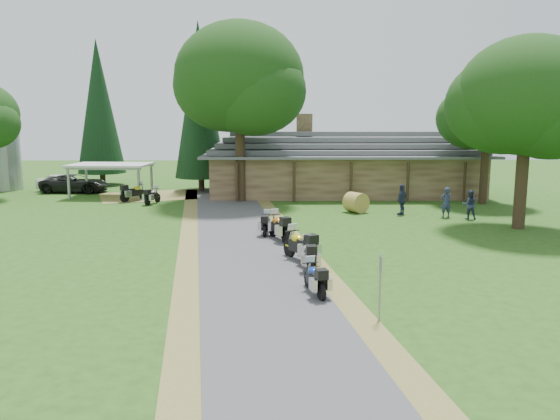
{
  "coord_description": "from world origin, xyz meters",
  "views": [
    {
      "loc": [
        0.56,
        -18.48,
        5.72
      ],
      "look_at": [
        0.86,
        6.41,
        1.6
      ],
      "focal_mm": 35.0,
      "sensor_mm": 36.0,
      "label": 1
    }
  ],
  "objects_px": {
    "motorcycle_row_a": "(315,277)",
    "motorcycle_row_b": "(309,253)",
    "car_white_sedan": "(64,180)",
    "motorcycle_carport_b": "(152,195)",
    "hay_bale": "(356,202)",
    "motorcycle_row_d": "(279,226)",
    "motorcycle_row_e": "(266,223)",
    "silo": "(0,152)",
    "carport": "(111,180)",
    "motorcycle_carport_a": "(134,191)",
    "lodge": "(343,162)",
    "car_dark_suv": "(75,179)",
    "motorcycle_row_c": "(300,244)"
  },
  "relations": [
    {
      "from": "motorcycle_row_a",
      "to": "motorcycle_row_b",
      "type": "height_order",
      "value": "motorcycle_row_b"
    },
    {
      "from": "car_white_sedan",
      "to": "motorcycle_carport_b",
      "type": "height_order",
      "value": "car_white_sedan"
    },
    {
      "from": "motorcycle_row_a",
      "to": "hay_bale",
      "type": "bearing_deg",
      "value": -27.35
    },
    {
      "from": "motorcycle_row_b",
      "to": "motorcycle_row_d",
      "type": "bearing_deg",
      "value": 7.85
    },
    {
      "from": "motorcycle_row_e",
      "to": "silo",
      "type": "bearing_deg",
      "value": 55.73
    },
    {
      "from": "carport",
      "to": "motorcycle_carport_a",
      "type": "bearing_deg",
      "value": -41.43
    },
    {
      "from": "lodge",
      "to": "motorcycle_row_e",
      "type": "distance_m",
      "value": 16.63
    },
    {
      "from": "silo",
      "to": "hay_bale",
      "type": "bearing_deg",
      "value": -22.66
    },
    {
      "from": "motorcycle_carport_b",
      "to": "hay_bale",
      "type": "relative_size",
      "value": 1.42
    },
    {
      "from": "silo",
      "to": "motorcycle_row_a",
      "type": "height_order",
      "value": "silo"
    },
    {
      "from": "motorcycle_row_b",
      "to": "motorcycle_carport_b",
      "type": "height_order",
      "value": "motorcycle_row_b"
    },
    {
      "from": "carport",
      "to": "motorcycle_row_e",
      "type": "xyz_separation_m",
      "value": [
        11.8,
        -13.86,
        -0.65
      ]
    },
    {
      "from": "lodge",
      "to": "motorcycle_row_e",
      "type": "xyz_separation_m",
      "value": [
        -5.81,
        -15.47,
        -1.86
      ]
    },
    {
      "from": "silo",
      "to": "motorcycle_carport_a",
      "type": "height_order",
      "value": "silo"
    },
    {
      "from": "silo",
      "to": "motorcycle_carport_b",
      "type": "relative_size",
      "value": 3.54
    },
    {
      "from": "carport",
      "to": "motorcycle_row_e",
      "type": "relative_size",
      "value": 3.32
    },
    {
      "from": "car_dark_suv",
      "to": "motorcycle_row_b",
      "type": "xyz_separation_m",
      "value": [
        17.2,
        -22.9,
        -0.46
      ]
    },
    {
      "from": "carport",
      "to": "motorcycle_row_b",
      "type": "bearing_deg",
      "value": -52.83
    },
    {
      "from": "motorcycle_row_a",
      "to": "motorcycle_row_d",
      "type": "bearing_deg",
      "value": -6.6
    },
    {
      "from": "lodge",
      "to": "carport",
      "type": "xyz_separation_m",
      "value": [
        -17.62,
        -1.61,
        -1.21
      ]
    },
    {
      "from": "motorcycle_row_e",
      "to": "motorcycle_carport_a",
      "type": "bearing_deg",
      "value": 44.55
    },
    {
      "from": "motorcycle_row_e",
      "to": "hay_bale",
      "type": "distance_m",
      "value": 8.59
    },
    {
      "from": "motorcycle_row_c",
      "to": "motorcycle_row_d",
      "type": "bearing_deg",
      "value": -17.7
    },
    {
      "from": "carport",
      "to": "motorcycle_row_e",
      "type": "height_order",
      "value": "carport"
    },
    {
      "from": "motorcycle_row_c",
      "to": "motorcycle_row_e",
      "type": "relative_size",
      "value": 1.22
    },
    {
      "from": "silo",
      "to": "motorcycle_row_a",
      "type": "relative_size",
      "value": 3.69
    },
    {
      "from": "motorcycle_carport_b",
      "to": "hay_bale",
      "type": "xyz_separation_m",
      "value": [
        13.48,
        -3.64,
        0.02
      ]
    },
    {
      "from": "carport",
      "to": "car_dark_suv",
      "type": "relative_size",
      "value": 1.01
    },
    {
      "from": "motorcycle_carport_a",
      "to": "car_white_sedan",
      "type": "bearing_deg",
      "value": 94.01
    },
    {
      "from": "lodge",
      "to": "motorcycle_row_c",
      "type": "height_order",
      "value": "lodge"
    },
    {
      "from": "motorcycle_row_b",
      "to": "motorcycle_row_e",
      "type": "xyz_separation_m",
      "value": [
        -1.73,
        6.53,
        -0.04
      ]
    },
    {
      "from": "motorcycle_row_c",
      "to": "motorcycle_carport_a",
      "type": "height_order",
      "value": "motorcycle_row_c"
    },
    {
      "from": "lodge",
      "to": "motorcycle_carport_a",
      "type": "height_order",
      "value": "lodge"
    },
    {
      "from": "motorcycle_row_e",
      "to": "motorcycle_row_a",
      "type": "bearing_deg",
      "value": -164.69
    },
    {
      "from": "silo",
      "to": "car_dark_suv",
      "type": "bearing_deg",
      "value": -14.69
    },
    {
      "from": "motorcycle_row_a",
      "to": "motorcycle_row_e",
      "type": "relative_size",
      "value": 0.99
    },
    {
      "from": "car_dark_suv",
      "to": "motorcycle_row_a",
      "type": "bearing_deg",
      "value": -144.22
    },
    {
      "from": "motorcycle_row_b",
      "to": "hay_bale",
      "type": "xyz_separation_m",
      "value": [
        3.8,
        13.11,
        0.0
      ]
    },
    {
      "from": "motorcycle_carport_a",
      "to": "silo",
      "type": "bearing_deg",
      "value": 104.32
    },
    {
      "from": "motorcycle_carport_b",
      "to": "car_dark_suv",
      "type": "bearing_deg",
      "value": 67.12
    },
    {
      "from": "carport",
      "to": "motorcycle_carport_b",
      "type": "relative_size",
      "value": 3.21
    },
    {
      "from": "carport",
      "to": "motorcycle_row_b",
      "type": "distance_m",
      "value": 24.48
    },
    {
      "from": "motorcycle_row_d",
      "to": "motorcycle_row_e",
      "type": "bearing_deg",
      "value": 4.09
    },
    {
      "from": "motorcycle_row_d",
      "to": "motorcycle_carport_a",
      "type": "distance_m",
      "value": 16.48
    },
    {
      "from": "hay_bale",
      "to": "motorcycle_carport_a",
      "type": "bearing_deg",
      "value": 161.55
    },
    {
      "from": "car_dark_suv",
      "to": "motorcycle_row_c",
      "type": "relative_size",
      "value": 2.68
    },
    {
      "from": "motorcycle_row_b",
      "to": "motorcycle_carport_b",
      "type": "xyz_separation_m",
      "value": [
        -9.68,
        16.75,
        -0.02
      ]
    },
    {
      "from": "lodge",
      "to": "motorcycle_row_c",
      "type": "xyz_separation_m",
      "value": [
        -4.37,
        -20.83,
        -1.73
      ]
    },
    {
      "from": "car_dark_suv",
      "to": "motorcycle_row_a",
      "type": "height_order",
      "value": "car_dark_suv"
    },
    {
      "from": "motorcycle_carport_b",
      "to": "hay_bale",
      "type": "height_order",
      "value": "hay_bale"
    }
  ]
}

